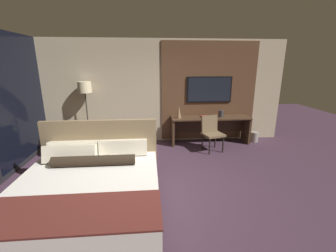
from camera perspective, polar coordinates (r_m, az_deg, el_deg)
ground_plane at (r=4.22m, az=-1.79°, el=-15.30°), size 16.00×16.00×0.00m
wall_back_tv_panel at (r=6.27m, az=-1.17°, el=8.60°), size 7.20×0.09×2.80m
bed at (r=3.65m, az=-19.48°, el=-15.55°), size 2.07×2.18×1.19m
desk at (r=6.36m, az=10.55°, el=0.36°), size 2.15×0.56×0.75m
tv at (r=6.40m, az=10.44°, el=9.10°), size 1.26×0.04×0.71m
desk_chair at (r=5.82m, az=10.93°, el=-1.03°), size 0.59×0.58×0.89m
armchair_by_window at (r=6.00m, az=-23.15°, el=-4.10°), size 1.12×1.13×0.80m
floor_lamp at (r=6.22m, az=-20.32°, el=7.99°), size 0.34×0.34×1.72m
vase_tall at (r=6.05m, az=2.77°, el=3.57°), size 0.13×0.13×0.32m
vase_short at (r=6.35m, az=13.28°, el=3.09°), size 0.14×0.14×0.18m
book at (r=6.26m, az=9.32°, el=2.44°), size 0.22×0.15×0.03m
waste_bin at (r=6.88m, az=21.03°, el=-2.57°), size 0.22×0.22×0.28m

